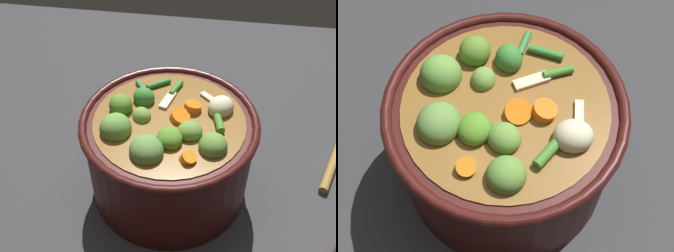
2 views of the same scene
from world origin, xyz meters
TOP-DOWN VIEW (x-y plane):
  - ground_plane at (0.00, 0.00)m, footprint 1.10×1.10m
  - cooking_pot at (0.00, 0.00)m, footprint 0.25×0.25m

SIDE VIEW (x-z plane):
  - ground_plane at x=0.00m, z-range 0.00..0.00m
  - cooking_pot at x=0.00m, z-range -0.01..0.16m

